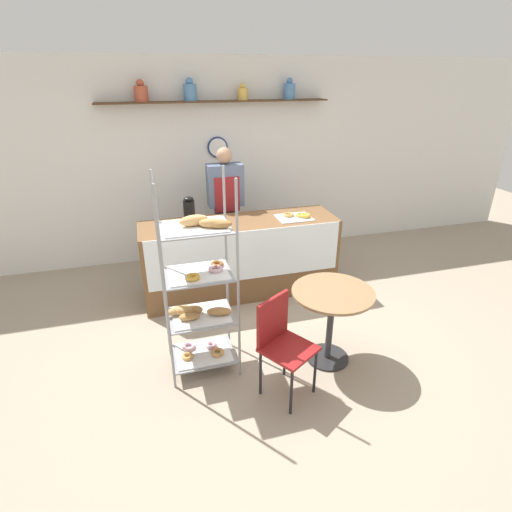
{
  "coord_description": "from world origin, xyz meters",
  "views": [
    {
      "loc": [
        -1.01,
        -3.18,
        2.49
      ],
      "look_at": [
        0.0,
        0.37,
        0.78
      ],
      "focal_mm": 28.0,
      "sensor_mm": 36.0,
      "label": 1
    }
  ],
  "objects": [
    {
      "name": "donut_tray_counter",
      "position": [
        0.68,
        0.99,
        0.94
      ],
      "size": [
        0.4,
        0.32,
        0.05
      ],
      "color": "silver",
      "rests_on": "display_counter"
    },
    {
      "name": "display_counter",
      "position": [
        0.0,
        1.06,
        0.46
      ],
      "size": [
        2.3,
        0.66,
        0.92
      ],
      "color": "brown",
      "rests_on": "ground_plane"
    },
    {
      "name": "back_wall",
      "position": [
        -0.0,
        2.35,
        1.37
      ],
      "size": [
        10.0,
        0.3,
        2.7
      ],
      "color": "white",
      "rests_on": "ground_plane"
    },
    {
      "name": "person_worker",
      "position": [
        -0.04,
        1.65,
        0.91
      ],
      "size": [
        0.45,
        0.23,
        1.67
      ],
      "color": "#282833",
      "rests_on": "ground_plane"
    },
    {
      "name": "cafe_table",
      "position": [
        0.48,
        -0.42,
        0.56
      ],
      "size": [
        0.73,
        0.73,
        0.73
      ],
      "color": "#262628",
      "rests_on": "ground_plane"
    },
    {
      "name": "ground_plane",
      "position": [
        0.0,
        0.0,
        0.0
      ],
      "size": [
        14.0,
        14.0,
        0.0
      ],
      "primitive_type": "plane",
      "color": "gray"
    },
    {
      "name": "coffee_carafe",
      "position": [
        -0.57,
        1.08,
        1.09
      ],
      "size": [
        0.13,
        0.13,
        0.33
      ],
      "color": "black",
      "rests_on": "display_counter"
    },
    {
      "name": "pastry_rack",
      "position": [
        -0.66,
        -0.2,
        0.81
      ],
      "size": [
        0.61,
        0.48,
        1.8
      ],
      "color": "gray",
      "rests_on": "ground_plane"
    },
    {
      "name": "cafe_chair",
      "position": [
        -0.09,
        -0.68,
        0.53
      ],
      "size": [
        0.52,
        0.52,
        0.87
      ],
      "rotation": [
        0.0,
        0.0,
        6.84
      ],
      "color": "black",
      "rests_on": "ground_plane"
    }
  ]
}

